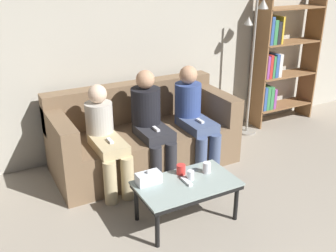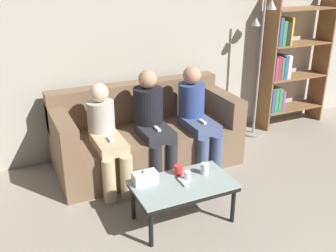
# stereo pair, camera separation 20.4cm
# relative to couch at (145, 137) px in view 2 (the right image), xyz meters

# --- Properties ---
(wall_back) EXTENTS (12.00, 0.06, 2.60)m
(wall_back) POSITION_rel_couch_xyz_m (0.00, 0.53, 0.96)
(wall_back) COLOR #B7B2A3
(wall_back) RESTS_ON ground_plane
(couch) EXTENTS (2.06, 0.91, 0.91)m
(couch) POSITION_rel_couch_xyz_m (0.00, 0.00, 0.00)
(couch) COLOR brown
(couch) RESTS_ON ground_plane
(coffee_table) EXTENTS (0.90, 0.52, 0.39)m
(coffee_table) POSITION_rel_couch_xyz_m (-0.11, -1.19, 0.01)
(coffee_table) COLOR #8C9E99
(coffee_table) RESTS_ON ground_plane
(cup_near_left) EXTENTS (0.07, 0.07, 0.10)m
(cup_near_left) POSITION_rel_couch_xyz_m (0.14, -1.12, 0.11)
(cup_near_left) COLOR silver
(cup_near_left) RESTS_ON coffee_table
(cup_near_right) EXTENTS (0.08, 0.08, 0.09)m
(cup_near_right) POSITION_rel_couch_xyz_m (-0.08, -1.03, 0.10)
(cup_near_right) COLOR red
(cup_near_right) RESTS_ON coffee_table
(cup_far_center) EXTENTS (0.06, 0.06, 0.09)m
(cup_far_center) POSITION_rel_couch_xyz_m (-0.06, -1.16, 0.10)
(cup_far_center) COLOR silver
(cup_far_center) RESTS_ON coffee_table
(tissue_box) EXTENTS (0.22, 0.12, 0.13)m
(tissue_box) POSITION_rel_couch_xyz_m (-0.42, -1.04, 0.11)
(tissue_box) COLOR silver
(tissue_box) RESTS_ON coffee_table
(game_remote) EXTENTS (0.04, 0.15, 0.02)m
(game_remote) POSITION_rel_couch_xyz_m (-0.11, -1.19, 0.07)
(game_remote) COLOR white
(game_remote) RESTS_ON coffee_table
(bookshelf) EXTENTS (0.99, 0.32, 1.86)m
(bookshelf) POSITION_rel_couch_xyz_m (2.24, 0.30, 0.57)
(bookshelf) COLOR brown
(bookshelf) RESTS_ON ground_plane
(standing_lamp) EXTENTS (0.31, 0.26, 1.78)m
(standing_lamp) POSITION_rel_couch_xyz_m (1.67, 0.16, 0.76)
(standing_lamp) COLOR gray
(standing_lamp) RESTS_ON ground_plane
(seated_person_left_end) EXTENTS (0.31, 0.70, 1.07)m
(seated_person_left_end) POSITION_rel_couch_xyz_m (-0.53, -0.27, 0.23)
(seated_person_left_end) COLOR tan
(seated_person_left_end) RESTS_ON ground_plane
(seated_person_mid_left) EXTENTS (0.32, 0.64, 1.15)m
(seated_person_mid_left) POSITION_rel_couch_xyz_m (0.00, -0.21, 0.29)
(seated_person_mid_left) COLOR #28282D
(seated_person_mid_left) RESTS_ON ground_plane
(seated_person_mid_right) EXTENTS (0.31, 0.67, 1.14)m
(seated_person_mid_right) POSITION_rel_couch_xyz_m (0.53, -0.23, 0.27)
(seated_person_mid_right) COLOR #47567A
(seated_person_mid_right) RESTS_ON ground_plane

